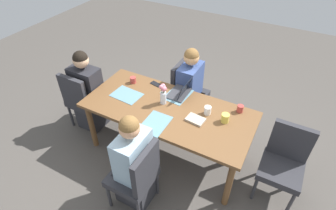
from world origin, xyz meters
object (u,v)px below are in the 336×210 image
Objects in this scene: chair_near_left_mid at (186,90)px; person_head_right_left_near at (89,95)px; flower_vase at (163,93)px; coffee_mug_near_left at (208,110)px; chair_head_right_left_near at (82,98)px; dining_table at (168,113)px; book_red_cover at (195,119)px; laptop_near_left_mid at (181,92)px; phone_black at (156,84)px; person_near_left_mid at (189,92)px; person_far_left_far at (134,166)px; chair_far_left_far at (137,175)px; coffee_mug_near_right at (133,80)px; chair_head_left_right_near at (284,160)px; coffee_mug_centre_left at (225,118)px; coffee_mug_centre_right at (240,109)px.

person_head_right_left_near is at bearing 34.97° from chair_near_left_mid.
coffee_mug_near_left is (-0.54, -0.07, -0.10)m from flower_vase.
flower_vase is 0.55m from coffee_mug_near_left.
chair_head_right_left_near is at bearing 36.03° from chair_near_left_mid.
book_red_cover reaches higher than dining_table.
laptop_near_left_mid is 0.39m from phone_black.
flower_vase reaches higher than chair_head_right_left_near.
book_red_cover is at bearing 167.81° from flower_vase.
person_near_left_mid is 1.43m from person_far_left_far.
chair_far_left_far is 1.27m from phone_black.
chair_far_left_far is at bearing 152.95° from chair_head_right_left_near.
person_head_right_left_near reaches higher than coffee_mug_near_right.
dining_table is 6.26× the size of laptop_near_left_mid.
chair_near_left_mid reaches higher than book_red_cover.
laptop_near_left_mid reaches higher than dining_table.
coffee_mug_near_right is at bearing -149.94° from chair_head_right_left_near.
person_head_right_left_near reaches higher than chair_head_left_right_near.
coffee_mug_centre_left is (-0.69, 0.58, 0.27)m from person_near_left_mid.
chair_near_left_mid is 3.32× the size of flower_vase.
flower_vase is at bearing -35.61° from phone_black.
dining_table is at bearing -84.22° from chair_far_left_far.
book_red_cover is (-0.35, 0.35, -0.03)m from laptop_near_left_mid.
person_head_right_left_near is at bearing 1.82° from dining_table.
dining_table is 0.48m from coffee_mug_near_left.
chair_head_left_right_near is at bearing 156.19° from chair_near_left_mid.
chair_far_left_far is 10.97× the size of coffee_mug_near_right.
person_far_left_far reaches higher than chair_far_left_far.
dining_table is 1.37m from chair_head_left_right_near.
dining_table is 0.38m from book_red_cover.
person_head_right_left_near reaches higher than coffee_mug_near_left.
coffee_mug_near_left is at bearing -163.60° from dining_table.
coffee_mug_centre_left is 0.69× the size of phone_black.
person_far_left_far reaches higher than dining_table.
chair_near_left_mid is at bearing 66.49° from phone_black.
coffee_mug_near_left is 1.21× the size of coffee_mug_near_right.
chair_near_left_mid is at bearing -25.15° from coffee_mug_centre_right.
chair_head_left_right_near is 1.39m from laptop_near_left_mid.
coffee_mug_near_right is 1.32m from coffee_mug_centre_left.
dining_table is 24.41× the size of coffee_mug_near_right.
person_near_left_mid is at bearing -96.20° from flower_vase.
coffee_mug_near_left is at bearing 131.61° from chair_near_left_mid.
coffee_mug_centre_right is at bearing 156.36° from person_near_left_mid.
chair_head_right_left_near is at bearing 5.07° from dining_table.
flower_vase is 0.85× the size of laptop_near_left_mid.
chair_head_right_left_near is 0.75× the size of person_far_left_far.
coffee_mug_near_left is 0.50× the size of book_red_cover.
chair_head_right_left_near is at bearing 30.06° from coffee_mug_near_right.
chair_near_left_mid is 2.81× the size of laptop_near_left_mid.
person_near_left_mid is (0.03, -0.68, -0.14)m from dining_table.
person_far_left_far is 4.41× the size of flower_vase.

